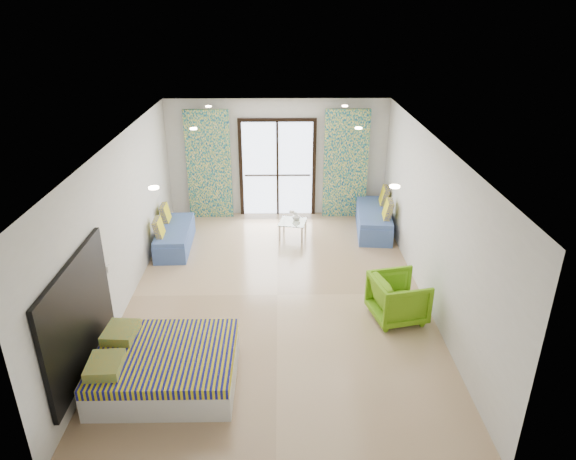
{
  "coord_description": "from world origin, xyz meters",
  "views": [
    {
      "loc": [
        0.07,
        -7.63,
        4.65
      ],
      "look_at": [
        0.19,
        0.17,
        1.15
      ],
      "focal_mm": 32.0,
      "sensor_mm": 36.0,
      "label": 1
    }
  ],
  "objects_px": {
    "daybed_left": "(174,236)",
    "armchair": "(398,296)",
    "daybed_right": "(374,219)",
    "bed": "(164,366)",
    "coffee_table": "(293,223)"
  },
  "relations": [
    {
      "from": "daybed_left",
      "to": "armchair",
      "type": "bearing_deg",
      "value": -35.31
    },
    {
      "from": "daybed_right",
      "to": "armchair",
      "type": "height_order",
      "value": "daybed_right"
    },
    {
      "from": "daybed_left",
      "to": "daybed_right",
      "type": "bearing_deg",
      "value": 8.44
    },
    {
      "from": "daybed_left",
      "to": "daybed_right",
      "type": "relative_size",
      "value": 0.89
    },
    {
      "from": "bed",
      "to": "coffee_table",
      "type": "bearing_deg",
      "value": 68.57
    },
    {
      "from": "armchair",
      "to": "daybed_left",
      "type": "bearing_deg",
      "value": 44.19
    },
    {
      "from": "daybed_left",
      "to": "bed",
      "type": "bearing_deg",
      "value": -83.21
    },
    {
      "from": "bed",
      "to": "coffee_table",
      "type": "relative_size",
      "value": 2.8
    },
    {
      "from": "armchair",
      "to": "bed",
      "type": "bearing_deg",
      "value": 100.88
    },
    {
      "from": "bed",
      "to": "armchair",
      "type": "bearing_deg",
      "value": 23.45
    },
    {
      "from": "bed",
      "to": "daybed_right",
      "type": "xyz_separation_m",
      "value": [
        3.59,
        4.89,
        0.01
      ]
    },
    {
      "from": "daybed_right",
      "to": "armchair",
      "type": "xyz_separation_m",
      "value": [
        -0.2,
        -3.42,
        0.13
      ]
    },
    {
      "from": "coffee_table",
      "to": "armchair",
      "type": "relative_size",
      "value": 0.8
    },
    {
      "from": "coffee_table",
      "to": "armchair",
      "type": "bearing_deg",
      "value": -62.86
    },
    {
      "from": "daybed_left",
      "to": "daybed_right",
      "type": "distance_m",
      "value": 4.3
    }
  ]
}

